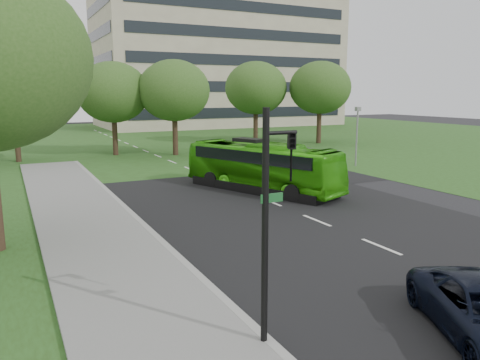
{
  "coord_description": "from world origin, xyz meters",
  "views": [
    {
      "loc": [
        -11.96,
        -14.33,
        5.57
      ],
      "look_at": [
        -2.46,
        4.65,
        1.6
      ],
      "focal_mm": 35.0,
      "sensor_mm": 36.0,
      "label": 1
    }
  ],
  "objects_px": {
    "tree_park_d": "(256,88)",
    "sedan": "(313,157)",
    "office_building": "(218,52)",
    "tree_park_c": "(174,91)",
    "tree_park_a": "(13,98)",
    "tree_park_e": "(320,88)",
    "bus": "(262,167)",
    "camera_pole": "(357,128)",
    "tree_park_b": "(113,92)",
    "traffic_light": "(272,211)"
  },
  "relations": [
    {
      "from": "tree_park_e",
      "to": "bus",
      "type": "bearing_deg",
      "value": -132.92
    },
    {
      "from": "office_building",
      "to": "sedan",
      "type": "distance_m",
      "value": 50.17
    },
    {
      "from": "tree_park_a",
      "to": "sedan",
      "type": "xyz_separation_m",
      "value": [
        20.17,
        -12.71,
        -4.46
      ]
    },
    {
      "from": "tree_park_a",
      "to": "bus",
      "type": "distance_m",
      "value": 22.79
    },
    {
      "from": "tree_park_a",
      "to": "tree_park_c",
      "type": "bearing_deg",
      "value": -7.41
    },
    {
      "from": "office_building",
      "to": "tree_park_e",
      "type": "xyz_separation_m",
      "value": [
        -2.65,
        -33.48,
        -6.39
      ]
    },
    {
      "from": "tree_park_a",
      "to": "tree_park_c",
      "type": "xyz_separation_m",
      "value": [
        12.88,
        -1.68,
        0.6
      ]
    },
    {
      "from": "tree_park_b",
      "to": "sedan",
      "type": "distance_m",
      "value": 18.77
    },
    {
      "from": "tree_park_a",
      "to": "tree_park_d",
      "type": "height_order",
      "value": "tree_park_d"
    },
    {
      "from": "camera_pole",
      "to": "tree_park_b",
      "type": "bearing_deg",
      "value": 121.25
    },
    {
      "from": "tree_park_b",
      "to": "tree_park_c",
      "type": "height_order",
      "value": "tree_park_c"
    },
    {
      "from": "office_building",
      "to": "tree_park_a",
      "type": "height_order",
      "value": "office_building"
    },
    {
      "from": "sedan",
      "to": "camera_pole",
      "type": "bearing_deg",
      "value": -106.08
    },
    {
      "from": "tree_park_d",
      "to": "camera_pole",
      "type": "distance_m",
      "value": 18.47
    },
    {
      "from": "office_building",
      "to": "sedan",
      "type": "relative_size",
      "value": 9.58
    },
    {
      "from": "bus",
      "to": "sedan",
      "type": "relative_size",
      "value": 2.37
    },
    {
      "from": "tree_park_b",
      "to": "bus",
      "type": "xyz_separation_m",
      "value": [
        4.19,
        -19.6,
        -4.22
      ]
    },
    {
      "from": "tree_park_e",
      "to": "office_building",
      "type": "bearing_deg",
      "value": 85.47
    },
    {
      "from": "tree_park_d",
      "to": "sedan",
      "type": "xyz_separation_m",
      "value": [
        -4.07,
        -16.75,
        -5.38
      ]
    },
    {
      "from": "tree_park_c",
      "to": "sedan",
      "type": "height_order",
      "value": "tree_park_c"
    },
    {
      "from": "tree_park_c",
      "to": "bus",
      "type": "relative_size",
      "value": 0.85
    },
    {
      "from": "tree_park_e",
      "to": "sedan",
      "type": "distance_m",
      "value": 17.87
    },
    {
      "from": "tree_park_d",
      "to": "office_building",
      "type": "bearing_deg",
      "value": 73.55
    },
    {
      "from": "office_building",
      "to": "traffic_light",
      "type": "distance_m",
      "value": 74.48
    },
    {
      "from": "camera_pole",
      "to": "office_building",
      "type": "bearing_deg",
      "value": 64.04
    },
    {
      "from": "office_building",
      "to": "sedan",
      "type": "height_order",
      "value": "office_building"
    },
    {
      "from": "tree_park_d",
      "to": "tree_park_b",
      "type": "bearing_deg",
      "value": -168.46
    },
    {
      "from": "camera_pole",
      "to": "traffic_light",
      "type": "bearing_deg",
      "value": -148.45
    },
    {
      "from": "tree_park_e",
      "to": "traffic_light",
      "type": "distance_m",
      "value": 43.49
    },
    {
      "from": "traffic_light",
      "to": "tree_park_a",
      "type": "bearing_deg",
      "value": 114.36
    },
    {
      "from": "tree_park_d",
      "to": "tree_park_e",
      "type": "bearing_deg",
      "value": -27.21
    },
    {
      "from": "office_building",
      "to": "tree_park_d",
      "type": "height_order",
      "value": "office_building"
    },
    {
      "from": "bus",
      "to": "traffic_light",
      "type": "xyz_separation_m",
      "value": [
        -8.03,
        -14.79,
        1.72
      ]
    },
    {
      "from": "tree_park_d",
      "to": "tree_park_e",
      "type": "height_order",
      "value": "tree_park_e"
    },
    {
      "from": "traffic_light",
      "to": "camera_pole",
      "type": "xyz_separation_m",
      "value": [
        18.98,
        19.53,
        -0.18
      ]
    },
    {
      "from": "traffic_light",
      "to": "camera_pole",
      "type": "height_order",
      "value": "traffic_light"
    },
    {
      "from": "tree_park_d",
      "to": "bus",
      "type": "bearing_deg",
      "value": -117.69
    },
    {
      "from": "tree_park_c",
      "to": "bus",
      "type": "height_order",
      "value": "tree_park_c"
    },
    {
      "from": "tree_park_b",
      "to": "office_building",
      "type": "bearing_deg",
      "value": 53.15
    },
    {
      "from": "tree_park_b",
      "to": "tree_park_c",
      "type": "bearing_deg",
      "value": -26.28
    },
    {
      "from": "tree_park_a",
      "to": "tree_park_c",
      "type": "relative_size",
      "value": 0.89
    },
    {
      "from": "bus",
      "to": "tree_park_e",
      "type": "bearing_deg",
      "value": 24.87
    },
    {
      "from": "tree_park_b",
      "to": "tree_park_e",
      "type": "distance_m",
      "value": 22.51
    },
    {
      "from": "sedan",
      "to": "traffic_light",
      "type": "height_order",
      "value": "traffic_light"
    },
    {
      "from": "sedan",
      "to": "camera_pole",
      "type": "relative_size",
      "value": 0.93
    },
    {
      "from": "office_building",
      "to": "tree_park_c",
      "type": "height_order",
      "value": "office_building"
    },
    {
      "from": "tree_park_e",
      "to": "tree_park_c",
      "type": "bearing_deg",
      "value": -171.97
    },
    {
      "from": "office_building",
      "to": "sedan",
      "type": "bearing_deg",
      "value": -105.46
    },
    {
      "from": "bus",
      "to": "tree_park_a",
      "type": "bearing_deg",
      "value": 100.68
    },
    {
      "from": "office_building",
      "to": "tree_park_a",
      "type": "relative_size",
      "value": 5.29
    }
  ]
}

